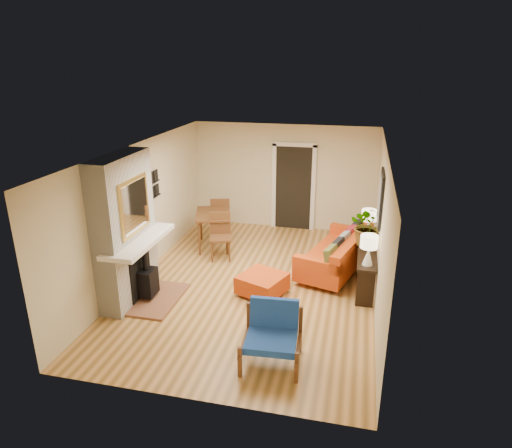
{
  "coord_description": "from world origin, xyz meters",
  "views": [
    {
      "loc": [
        1.82,
        -7.61,
        4.08
      ],
      "look_at": [
        0.0,
        0.2,
        1.15
      ],
      "focal_mm": 32.0,
      "sensor_mm": 36.0,
      "label": 1
    }
  ],
  "objects_px": {
    "dining_table": "(217,220)",
    "houseplant": "(369,225)",
    "ottoman": "(262,283)",
    "blue_chair": "(272,331)",
    "sofa": "(339,254)",
    "lamp_near": "(369,247)",
    "console_table": "(367,257)",
    "lamp_far": "(369,219)"
  },
  "relations": [
    {
      "from": "ottoman",
      "to": "houseplant",
      "type": "height_order",
      "value": "houseplant"
    },
    {
      "from": "lamp_near",
      "to": "houseplant",
      "type": "bearing_deg",
      "value": 90.63
    },
    {
      "from": "dining_table",
      "to": "houseplant",
      "type": "distance_m",
      "value": 3.46
    },
    {
      "from": "houseplant",
      "to": "console_table",
      "type": "bearing_deg",
      "value": -87.45
    },
    {
      "from": "blue_chair",
      "to": "dining_table",
      "type": "distance_m",
      "value": 4.31
    },
    {
      "from": "ottoman",
      "to": "houseplant",
      "type": "relative_size",
      "value": 1.22
    },
    {
      "from": "dining_table",
      "to": "console_table",
      "type": "distance_m",
      "value": 3.51
    },
    {
      "from": "lamp_near",
      "to": "lamp_far",
      "type": "relative_size",
      "value": 1.0
    },
    {
      "from": "lamp_near",
      "to": "lamp_far",
      "type": "distance_m",
      "value": 1.42
    },
    {
      "from": "dining_table",
      "to": "houseplant",
      "type": "xyz_separation_m",
      "value": [
        3.3,
        -0.93,
        0.47
      ]
    },
    {
      "from": "blue_chair",
      "to": "dining_table",
      "type": "height_order",
      "value": "dining_table"
    },
    {
      "from": "sofa",
      "to": "lamp_far",
      "type": "xyz_separation_m",
      "value": [
        0.53,
        0.25,
        0.69
      ]
    },
    {
      "from": "ottoman",
      "to": "console_table",
      "type": "height_order",
      "value": "console_table"
    },
    {
      "from": "console_table",
      "to": "houseplant",
      "type": "height_order",
      "value": "houseplant"
    },
    {
      "from": "blue_chair",
      "to": "houseplant",
      "type": "relative_size",
      "value": 1.09
    },
    {
      "from": "ottoman",
      "to": "lamp_near",
      "type": "height_order",
      "value": "lamp_near"
    },
    {
      "from": "sofa",
      "to": "blue_chair",
      "type": "distance_m",
      "value": 3.23
    },
    {
      "from": "lamp_near",
      "to": "console_table",
      "type": "bearing_deg",
      "value": 90.0
    },
    {
      "from": "lamp_far",
      "to": "blue_chair",
      "type": "bearing_deg",
      "value": -110.63
    },
    {
      "from": "lamp_near",
      "to": "lamp_far",
      "type": "bearing_deg",
      "value": 90.0
    },
    {
      "from": "sofa",
      "to": "dining_table",
      "type": "bearing_deg",
      "value": 166.77
    },
    {
      "from": "console_table",
      "to": "lamp_far",
      "type": "distance_m",
      "value": 0.89
    },
    {
      "from": "ottoman",
      "to": "lamp_near",
      "type": "relative_size",
      "value": 1.8
    },
    {
      "from": "dining_table",
      "to": "houseplant",
      "type": "relative_size",
      "value": 2.37
    },
    {
      "from": "ottoman",
      "to": "blue_chair",
      "type": "bearing_deg",
      "value": -73.31
    },
    {
      "from": "sofa",
      "to": "houseplant",
      "type": "bearing_deg",
      "value": -27.7
    },
    {
      "from": "ottoman",
      "to": "lamp_near",
      "type": "bearing_deg",
      "value": 4.16
    },
    {
      "from": "console_table",
      "to": "lamp_far",
      "type": "height_order",
      "value": "lamp_far"
    },
    {
      "from": "sofa",
      "to": "lamp_near",
      "type": "relative_size",
      "value": 4.29
    },
    {
      "from": "console_table",
      "to": "dining_table",
      "type": "bearing_deg",
      "value": 160.84
    },
    {
      "from": "blue_chair",
      "to": "dining_table",
      "type": "relative_size",
      "value": 0.46
    },
    {
      "from": "dining_table",
      "to": "lamp_far",
      "type": "xyz_separation_m",
      "value": [
        3.31,
        -0.41,
        0.41
      ]
    },
    {
      "from": "sofa",
      "to": "dining_table",
      "type": "distance_m",
      "value": 2.87
    },
    {
      "from": "console_table",
      "to": "ottoman",
      "type": "bearing_deg",
      "value": -156.02
    },
    {
      "from": "ottoman",
      "to": "blue_chair",
      "type": "distance_m",
      "value": 1.93
    },
    {
      "from": "dining_table",
      "to": "lamp_near",
      "type": "height_order",
      "value": "lamp_near"
    },
    {
      "from": "ottoman",
      "to": "lamp_near",
      "type": "xyz_separation_m",
      "value": [
        1.82,
        0.13,
        0.84
      ]
    },
    {
      "from": "blue_chair",
      "to": "console_table",
      "type": "relative_size",
      "value": 0.47
    },
    {
      "from": "dining_table",
      "to": "sofa",
      "type": "bearing_deg",
      "value": -13.23
    },
    {
      "from": "dining_table",
      "to": "lamp_far",
      "type": "bearing_deg",
      "value": -7.0
    },
    {
      "from": "lamp_near",
      "to": "houseplant",
      "type": "distance_m",
      "value": 0.91
    },
    {
      "from": "ottoman",
      "to": "lamp_far",
      "type": "height_order",
      "value": "lamp_far"
    }
  ]
}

